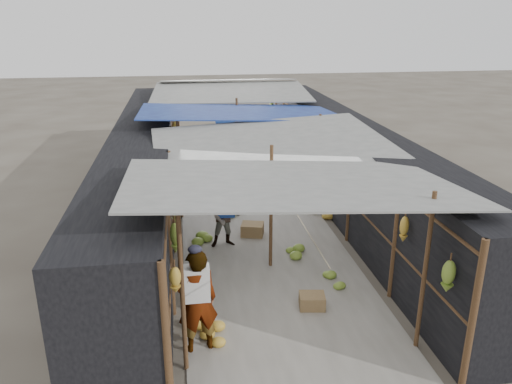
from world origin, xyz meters
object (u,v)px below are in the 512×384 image
crate_near (252,230)px  shopper_blue (226,217)px  vendor_seated (265,162)px  black_basin (304,194)px  vendor_elderly (197,301)px

crate_near → shopper_blue: size_ratio=0.37×
crate_near → vendor_seated: size_ratio=0.51×
vendor_seated → black_basin: bearing=-2.1°
shopper_blue → vendor_seated: 5.24m
vendor_elderly → vendor_seated: size_ratio=1.70×
crate_near → shopper_blue: shopper_blue is taller
shopper_blue → vendor_seated: bearing=67.0°
black_basin → vendor_seated: vendor_seated is taller
shopper_blue → vendor_seated: size_ratio=1.39×
vendor_elderly → shopper_blue: size_ratio=1.22×
crate_near → black_basin: 3.06m
black_basin → vendor_elderly: (-3.29, -6.56, 0.76)m
crate_near → black_basin: bearing=67.8°
vendor_elderly → vendor_seated: bearing=-118.6°
crate_near → black_basin: size_ratio=0.80×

